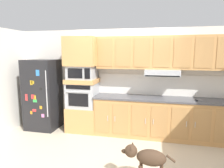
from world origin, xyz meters
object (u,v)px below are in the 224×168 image
(refrigerator, at_px, (43,94))
(dog, at_px, (147,158))
(built_in_oven, at_px, (83,95))
(screwdriver, at_px, (197,100))
(microwave, at_px, (82,72))

(refrigerator, distance_m, dog, 3.27)
(dog, bearing_deg, refrigerator, -30.64)
(built_in_oven, distance_m, screwdriver, 2.62)
(dog, bearing_deg, built_in_oven, -45.34)
(refrigerator, distance_m, microwave, 1.20)
(built_in_oven, xyz_separation_m, dog, (1.67, -1.83, -0.47))
(screwdriver, height_order, dog, screwdriver)
(refrigerator, xyz_separation_m, dog, (2.72, -1.76, -0.45))
(built_in_oven, height_order, screwdriver, built_in_oven)
(refrigerator, bearing_deg, screwdriver, -0.90)
(refrigerator, bearing_deg, microwave, 3.68)
(built_in_oven, height_order, microwave, microwave)
(built_in_oven, bearing_deg, refrigerator, -176.32)
(microwave, xyz_separation_m, screwdriver, (2.61, -0.13, -0.53))
(screwdriver, distance_m, dog, 2.01)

